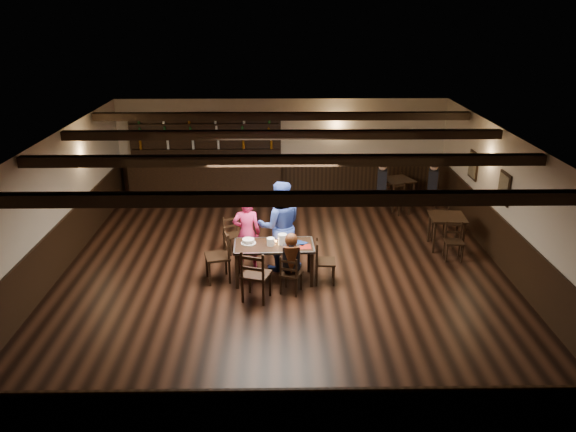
{
  "coord_description": "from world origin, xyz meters",
  "views": [
    {
      "loc": [
        -0.07,
        -10.21,
        5.08
      ],
      "look_at": [
        0.09,
        0.2,
        1.14
      ],
      "focal_mm": 35.0,
      "sensor_mm": 36.0,
      "label": 1
    }
  ],
  "objects_px": {
    "woman_pink": "(247,233)",
    "cake": "(248,241)",
    "bar_counter": "(206,173)",
    "man_blue": "(280,226)",
    "chair_near_left": "(255,272)",
    "dining_table": "(274,249)",
    "chair_near_right": "(290,272)"
  },
  "relations": [
    {
      "from": "dining_table",
      "to": "cake",
      "type": "xyz_separation_m",
      "value": [
        -0.49,
        0.07,
        0.12
      ]
    },
    {
      "from": "man_blue",
      "to": "bar_counter",
      "type": "distance_m",
      "value": 4.96
    },
    {
      "from": "cake",
      "to": "chair_near_right",
      "type": "bearing_deg",
      "value": -39.24
    },
    {
      "from": "woman_pink",
      "to": "bar_counter",
      "type": "height_order",
      "value": "bar_counter"
    },
    {
      "from": "chair_near_right",
      "to": "bar_counter",
      "type": "height_order",
      "value": "bar_counter"
    },
    {
      "from": "dining_table",
      "to": "bar_counter",
      "type": "distance_m",
      "value": 5.39
    },
    {
      "from": "dining_table",
      "to": "chair_near_right",
      "type": "height_order",
      "value": "chair_near_right"
    },
    {
      "from": "woman_pink",
      "to": "man_blue",
      "type": "bearing_deg",
      "value": 173.08
    },
    {
      "from": "woman_pink",
      "to": "bar_counter",
      "type": "relative_size",
      "value": 0.35
    },
    {
      "from": "dining_table",
      "to": "cake",
      "type": "relative_size",
      "value": 5.43
    },
    {
      "from": "cake",
      "to": "man_blue",
      "type": "bearing_deg",
      "value": 36.69
    },
    {
      "from": "woman_pink",
      "to": "man_blue",
      "type": "xyz_separation_m",
      "value": [
        0.67,
        -0.04,
        0.16
      ]
    },
    {
      "from": "cake",
      "to": "dining_table",
      "type": "bearing_deg",
      "value": -8.02
    },
    {
      "from": "chair_near_left",
      "to": "bar_counter",
      "type": "height_order",
      "value": "bar_counter"
    },
    {
      "from": "chair_near_right",
      "to": "cake",
      "type": "xyz_separation_m",
      "value": [
        -0.79,
        0.64,
        0.35
      ]
    },
    {
      "from": "chair_near_left",
      "to": "bar_counter",
      "type": "xyz_separation_m",
      "value": [
        -1.57,
        5.9,
        0.14
      ]
    },
    {
      "from": "woman_pink",
      "to": "cake",
      "type": "relative_size",
      "value": 5.33
    },
    {
      "from": "man_blue",
      "to": "chair_near_left",
      "type": "bearing_deg",
      "value": 64.73
    },
    {
      "from": "man_blue",
      "to": "cake",
      "type": "relative_size",
      "value": 6.46
    },
    {
      "from": "woman_pink",
      "to": "cake",
      "type": "xyz_separation_m",
      "value": [
        0.06,
        -0.49,
        0.03
      ]
    },
    {
      "from": "bar_counter",
      "to": "chair_near_left",
      "type": "bearing_deg",
      "value": -75.14
    },
    {
      "from": "chair_near_left",
      "to": "chair_near_right",
      "type": "height_order",
      "value": "chair_near_left"
    },
    {
      "from": "man_blue",
      "to": "cake",
      "type": "bearing_deg",
      "value": 29.88
    },
    {
      "from": "chair_near_right",
      "to": "man_blue",
      "type": "height_order",
      "value": "man_blue"
    },
    {
      "from": "chair_near_right",
      "to": "bar_counter",
      "type": "bearing_deg",
      "value": 111.41
    },
    {
      "from": "cake",
      "to": "bar_counter",
      "type": "xyz_separation_m",
      "value": [
        -1.41,
        4.98,
        -0.07
      ]
    },
    {
      "from": "cake",
      "to": "bar_counter",
      "type": "relative_size",
      "value": 0.07
    },
    {
      "from": "chair_near_left",
      "to": "man_blue",
      "type": "bearing_deg",
      "value": 71.55
    },
    {
      "from": "chair_near_left",
      "to": "cake",
      "type": "relative_size",
      "value": 3.49
    },
    {
      "from": "bar_counter",
      "to": "chair_near_right",
      "type": "bearing_deg",
      "value": -68.59
    },
    {
      "from": "chair_near_left",
      "to": "cake",
      "type": "bearing_deg",
      "value": 99.27
    },
    {
      "from": "cake",
      "to": "chair_near_left",
      "type": "bearing_deg",
      "value": -80.73
    }
  ]
}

